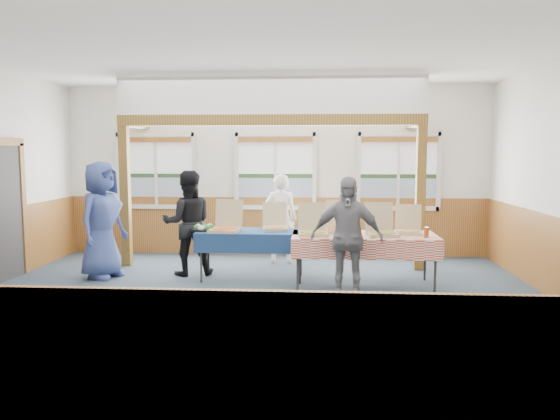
% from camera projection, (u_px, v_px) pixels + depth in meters
% --- Properties ---
extents(floor, '(8.00, 8.00, 0.00)m').
position_uv_depth(floor, '(255.00, 305.00, 7.05)').
color(floor, '#293642').
rests_on(floor, ground).
extents(ceiling, '(8.00, 8.00, 0.00)m').
position_uv_depth(ceiling, '(254.00, 51.00, 6.71)').
color(ceiling, white).
rests_on(ceiling, wall_back).
extents(wall_back, '(8.00, 0.00, 8.00)m').
position_uv_depth(wall_back, '(276.00, 171.00, 10.35)').
color(wall_back, silver).
rests_on(wall_back, floor).
extents(wall_front, '(8.00, 0.00, 8.00)m').
position_uv_depth(wall_front, '(190.00, 212.00, 3.41)').
color(wall_front, silver).
rests_on(wall_front, floor).
extents(wainscot_back, '(7.98, 0.05, 1.10)m').
position_uv_depth(wainscot_back, '(275.00, 226.00, 10.44)').
color(wainscot_back, brown).
rests_on(wainscot_back, floor).
extents(wainscot_front, '(7.98, 0.05, 1.10)m').
position_uv_depth(wainscot_front, '(194.00, 372.00, 3.54)').
color(wainscot_front, brown).
rests_on(wainscot_front, floor).
extents(window_left, '(1.56, 0.10, 1.46)m').
position_uv_depth(window_left, '(156.00, 167.00, 10.45)').
color(window_left, silver).
rests_on(window_left, wall_back).
extents(window_mid, '(1.56, 0.10, 1.46)m').
position_uv_depth(window_mid, '(275.00, 167.00, 10.30)').
color(window_mid, silver).
rests_on(window_mid, wall_back).
extents(window_right, '(1.56, 0.10, 1.46)m').
position_uv_depth(window_right, '(398.00, 167.00, 10.14)').
color(window_right, silver).
rests_on(window_right, wall_back).
extents(post_left, '(0.15, 0.15, 2.40)m').
position_uv_depth(post_left, '(125.00, 196.00, 9.37)').
color(post_left, '#553A12').
rests_on(post_left, floor).
extents(post_right, '(0.15, 0.15, 2.40)m').
position_uv_depth(post_right, '(420.00, 198.00, 9.03)').
color(post_right, '#553A12').
rests_on(post_right, floor).
extents(cross_beam, '(5.15, 0.18, 0.18)m').
position_uv_depth(cross_beam, '(270.00, 120.00, 9.06)').
color(cross_beam, '#553A12').
rests_on(cross_beam, post_left).
extents(table_left, '(1.76, 0.99, 0.76)m').
position_uv_depth(table_left, '(252.00, 235.00, 8.40)').
color(table_left, '#2D2D2D').
rests_on(table_left, floor).
extents(table_right, '(2.29, 1.65, 0.76)m').
position_uv_depth(table_right, '(364.00, 238.00, 8.01)').
color(table_right, '#2D2D2D').
rests_on(table_right, floor).
extents(pizza_box_a, '(0.49, 0.57, 0.47)m').
position_uv_depth(pizza_box_a, '(225.00, 227.00, 8.30)').
color(pizza_box_a, tan).
rests_on(pizza_box_a, table_left).
extents(pizza_box_b, '(0.43, 0.51, 0.41)m').
position_uv_depth(pizza_box_b, '(275.00, 225.00, 8.52)').
color(pizza_box_b, tan).
rests_on(pizza_box_b, table_left).
extents(pizza_box_c, '(0.46, 0.54, 0.46)m').
position_uv_depth(pizza_box_c, '(313.00, 230.00, 7.96)').
color(pizza_box_c, tan).
rests_on(pizza_box_c, table_right).
extents(pizza_box_d, '(0.44, 0.53, 0.47)m').
position_uv_depth(pizza_box_d, '(340.00, 228.00, 8.22)').
color(pizza_box_d, tan).
rests_on(pizza_box_d, table_right).
extents(pizza_box_e, '(0.47, 0.56, 0.46)m').
position_uv_depth(pizza_box_e, '(382.00, 231.00, 7.91)').
color(pizza_box_e, tan).
rests_on(pizza_box_e, table_right).
extents(pizza_box_f, '(0.45, 0.52, 0.42)m').
position_uv_depth(pizza_box_f, '(408.00, 229.00, 8.10)').
color(pizza_box_f, tan).
rests_on(pizza_box_f, table_right).
extents(veggie_tray, '(0.43, 0.43, 0.10)m').
position_uv_depth(veggie_tray, '(204.00, 228.00, 8.44)').
color(veggie_tray, black).
rests_on(veggie_tray, table_left).
extents(drink_glass, '(0.07, 0.07, 0.15)m').
position_uv_depth(drink_glass, '(426.00, 233.00, 7.70)').
color(drink_glass, brown).
rests_on(drink_glass, table_right).
extents(woman_white, '(0.58, 0.38, 1.58)m').
position_uv_depth(woman_white, '(281.00, 219.00, 9.61)').
color(woman_white, white).
rests_on(woman_white, floor).
extents(woman_black, '(0.96, 0.83, 1.67)m').
position_uv_depth(woman_black, '(188.00, 223.00, 8.70)').
color(woman_black, black).
rests_on(woman_black, floor).
extents(man_blue, '(0.82, 1.02, 1.82)m').
position_uv_depth(man_blue, '(102.00, 220.00, 8.48)').
color(man_blue, '#344584').
rests_on(man_blue, floor).
extents(person_grey, '(1.01, 0.52, 1.65)m').
position_uv_depth(person_grey, '(347.00, 238.00, 7.28)').
color(person_grey, slate).
rests_on(person_grey, floor).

